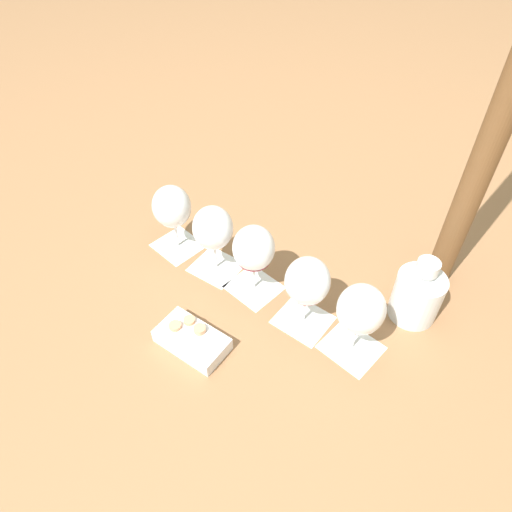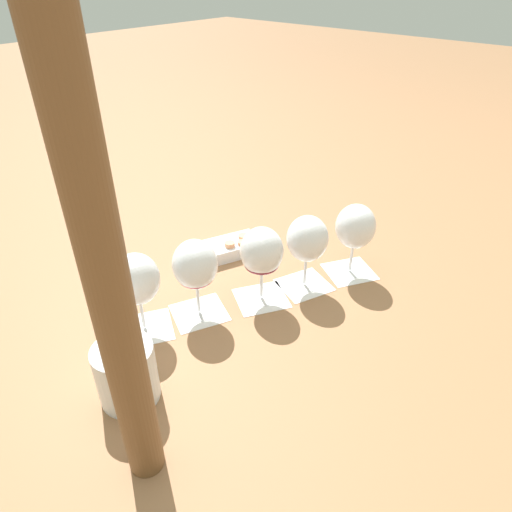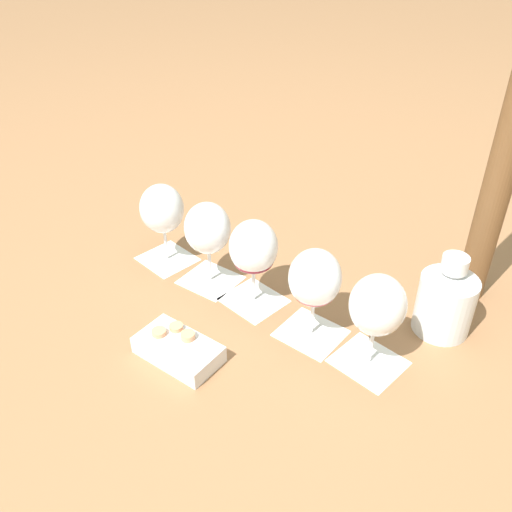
% 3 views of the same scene
% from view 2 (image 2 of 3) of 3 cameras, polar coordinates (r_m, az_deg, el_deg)
% --- Properties ---
extents(ground_plane, '(8.00, 8.00, 0.00)m').
position_cam_2_polar(ground_plane, '(1.04, 0.09, -5.36)').
color(ground_plane, '#936642').
extents(tasting_card_0, '(0.15, 0.15, 0.00)m').
position_cam_2_polar(tasting_card_0, '(0.99, -13.72, -8.78)').
color(tasting_card_0, white).
rests_on(tasting_card_0, ground_plane).
extents(tasting_card_1, '(0.14, 0.14, 0.00)m').
position_cam_2_polar(tasting_card_1, '(1.01, -7.09, -7.03)').
color(tasting_card_1, white).
rests_on(tasting_card_1, ground_plane).
extents(tasting_card_2, '(0.15, 0.15, 0.00)m').
position_cam_2_polar(tasting_card_2, '(1.04, 0.66, -5.29)').
color(tasting_card_2, white).
rests_on(tasting_card_2, ground_plane).
extents(tasting_card_3, '(0.14, 0.14, 0.00)m').
position_cam_2_polar(tasting_card_3, '(1.08, 6.03, -3.59)').
color(tasting_card_3, white).
rests_on(tasting_card_3, ground_plane).
extents(tasting_card_4, '(0.15, 0.15, 0.00)m').
position_cam_2_polar(tasting_card_4, '(1.14, 11.59, -1.90)').
color(tasting_card_4, white).
rests_on(tasting_card_4, ground_plane).
extents(wine_glass_0, '(0.09, 0.09, 0.18)m').
position_cam_2_polar(wine_glass_0, '(0.91, -14.71, -3.19)').
color(wine_glass_0, white).
rests_on(wine_glass_0, tasting_card_0).
extents(wine_glass_1, '(0.09, 0.09, 0.18)m').
position_cam_2_polar(wine_glass_1, '(0.93, -7.60, -1.42)').
color(wine_glass_1, white).
rests_on(wine_glass_1, tasting_card_1).
extents(wine_glass_2, '(0.09, 0.09, 0.18)m').
position_cam_2_polar(wine_glass_2, '(0.97, 0.71, 0.27)').
color(wine_glass_2, white).
rests_on(wine_glass_2, tasting_card_2).
extents(wine_glass_3, '(0.09, 0.09, 0.18)m').
position_cam_2_polar(wine_glass_3, '(1.02, 6.42, 1.81)').
color(wine_glass_3, white).
rests_on(wine_glass_3, tasting_card_3).
extents(wine_glass_4, '(0.09, 0.09, 0.18)m').
position_cam_2_polar(wine_glass_4, '(1.08, 12.30, 3.29)').
color(wine_glass_4, white).
rests_on(wine_glass_4, tasting_card_4).
extents(ceramic_vase, '(0.10, 0.10, 0.16)m').
position_cam_2_polar(ceramic_vase, '(0.82, -16.03, -13.28)').
color(ceramic_vase, silver).
rests_on(ceramic_vase, ground_plane).
extents(snack_dish, '(0.17, 0.13, 0.05)m').
position_cam_2_polar(snack_dish, '(1.18, -3.25, 1.07)').
color(snack_dish, silver).
rests_on(snack_dish, ground_plane).
extents(umbrella_pole, '(0.05, 0.05, 0.91)m').
position_cam_2_polar(umbrella_pole, '(0.48, -20.40, 7.64)').
color(umbrella_pole, brown).
rests_on(umbrella_pole, ground_plane).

